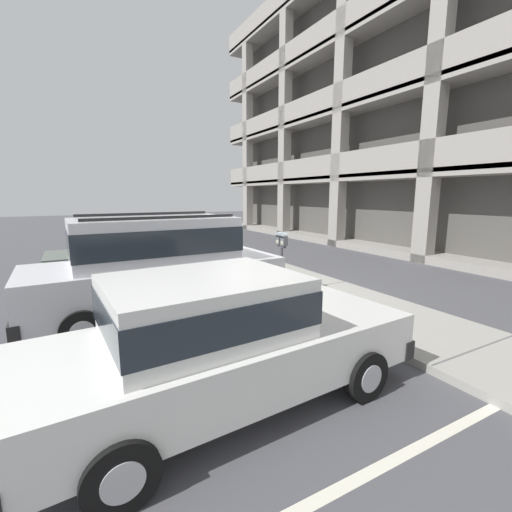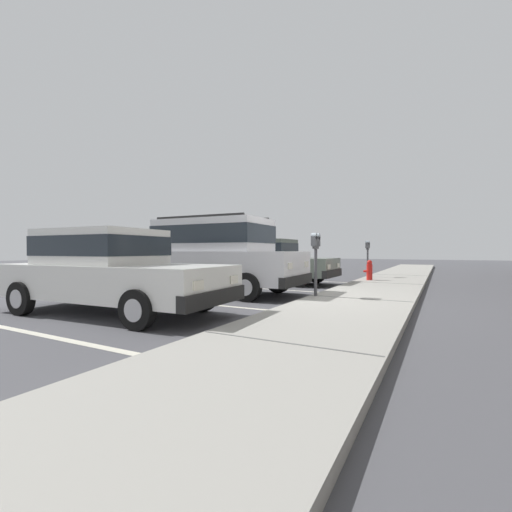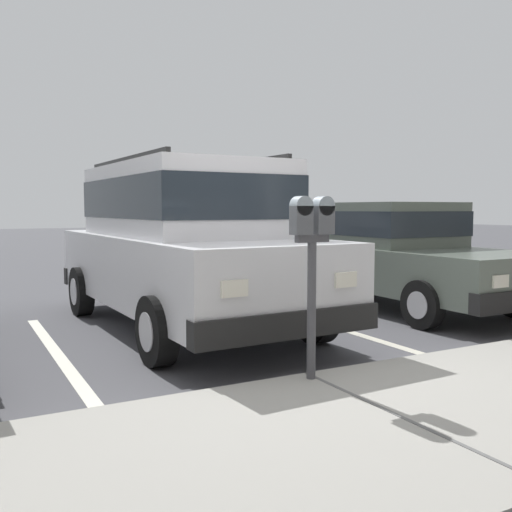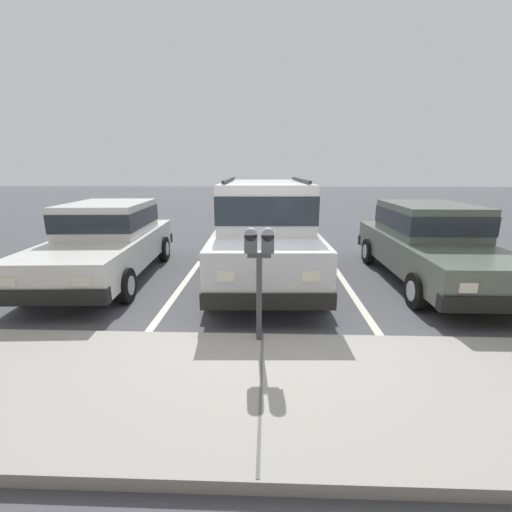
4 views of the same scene
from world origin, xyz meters
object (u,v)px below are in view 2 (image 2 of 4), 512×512
Objects in this scene: parking_meter_near at (316,249)px; fire_hydrant at (369,270)px; dark_hatchback at (109,269)px; red_sedan at (269,260)px; parking_meter_far at (368,250)px; silver_suv at (214,253)px.

parking_meter_near is 2.04× the size of fire_hydrant.
dark_hatchback is at bearing -41.85° from parking_meter_near.
parking_meter_near is at bearing 40.34° from red_sedan.
red_sedan reaches higher than parking_meter_far.
dark_hatchback is (6.55, -0.04, 0.00)m from red_sedan.
red_sedan is 3.54m from fire_hydrant.
red_sedan is 3.17× the size of parking_meter_far.
red_sedan is at bearing -42.22° from parking_meter_far.
red_sedan is at bearing -139.68° from parking_meter_near.
dark_hatchback is at bearing -21.24° from fire_hydrant.
red_sedan is 3.14× the size of parking_meter_near.
silver_suv is 3.26m from dark_hatchback.
dark_hatchback is at bearing -2.72° from silver_suv.
fire_hydrant is at bearing 117.23° from red_sedan.
red_sedan is 6.55m from dark_hatchback.
parking_meter_far is at bearing -167.28° from fire_hydrant.
silver_suv is at bearing -32.46° from fire_hydrant.
parking_meter_far is 2.02× the size of fire_hydrant.
parking_meter_near is at bearing 0.32° from parking_meter_far.
red_sedan is 4.18m from parking_meter_far.
dark_hatchback reaches higher than fire_hydrant.
silver_suv is at bearing 175.63° from dark_hatchback.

